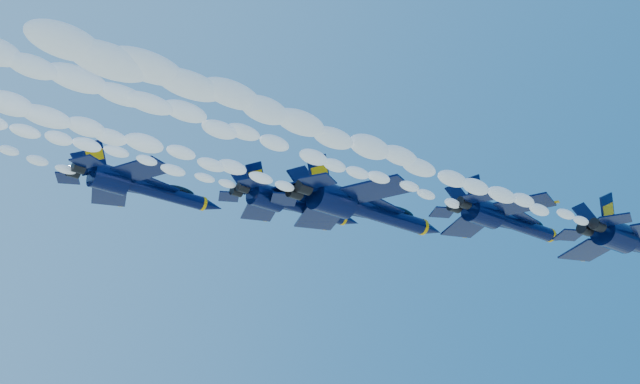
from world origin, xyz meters
TOP-DOWN VIEW (x-y plane):
  - jet_lead at (14.51, -10.09)m, footprint 16.96×13.91m
  - smoke_trail_jet_lead at (-17.20, -10.09)m, footprint 48.93×2.03m
  - jet_second at (7.74, -0.92)m, footprint 16.06×13.18m
  - smoke_trail_jet_second at (-23.59, -0.92)m, footprint 48.93×1.92m
  - jet_third at (-4.00, 6.60)m, footprint 18.73×15.36m
  - smoke_trail_jet_third at (-36.47, 6.60)m, footprint 48.93×2.24m
  - jet_fourth at (-9.02, 11.19)m, footprint 14.88×12.20m
  - jet_fifth at (-20.63, 20.53)m, footprint 16.46×13.50m

SIDE VIEW (x-z plane):
  - smoke_trail_jet_lead at x=-17.20m, z-range 148.31..150.13m
  - jet_lead at x=14.51m, z-range 146.50..152.80m
  - smoke_trail_jet_second at x=-23.59m, z-range 151.88..153.61m
  - jet_second at x=7.74m, z-range 150.18..156.15m
  - smoke_trail_jet_third at x=-36.47m, z-range 152.41..154.42m
  - jet_third at x=-4.00m, z-range 150.39..157.35m
  - jet_fourth at x=-9.02m, z-range 151.80..157.33m
  - jet_fifth at x=-20.63m, z-range 153.48..159.60m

